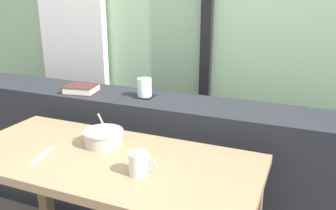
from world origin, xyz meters
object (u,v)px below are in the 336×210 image
breakfast_table (107,181)px  coaster_square (145,96)px  ceramic_mug (140,164)px  juice_glass (144,88)px  soup_bowl (104,138)px  fork_utensil (42,156)px  closed_book (81,89)px

breakfast_table → coaster_square: (-0.10, 0.56, 0.21)m
ceramic_mug → juice_glass: bearing=114.9°
soup_bowl → ceramic_mug: 0.32m
soup_bowl → fork_utensil: (-0.17, -0.20, -0.03)m
coaster_square → closed_book: closed_book is taller
coaster_square → juice_glass: size_ratio=1.00×
juice_glass → coaster_square: bearing=0.0°
coaster_square → fork_utensil: 0.68m
soup_bowl → ceramic_mug: (0.27, -0.18, 0.01)m
closed_book → fork_utensil: closed_book is taller
fork_utensil → coaster_square: bearing=63.7°
breakfast_table → soup_bowl: soup_bowl is taller
coaster_square → ceramic_mug: (0.29, -0.63, -0.06)m
breakfast_table → closed_book: bearing=133.6°
coaster_square → ceramic_mug: size_ratio=0.88×
breakfast_table → ceramic_mug: (0.20, -0.07, 0.15)m
breakfast_table → closed_book: size_ratio=6.33×
coaster_square → closed_book: size_ratio=0.50×
closed_book → ceramic_mug: size_ratio=1.78×
juice_glass → soup_bowl: 0.47m
breakfast_table → closed_book: (-0.48, 0.50, 0.23)m
closed_book → fork_utensil: (0.23, -0.60, -0.11)m
juice_glass → soup_bowl: juice_glass is taller
ceramic_mug → closed_book: bearing=139.7°
coaster_square → soup_bowl: 0.46m
closed_book → fork_utensil: size_ratio=1.18×
breakfast_table → soup_bowl: 0.19m
coaster_square → soup_bowl: soup_bowl is taller
soup_bowl → ceramic_mug: size_ratio=1.57×
coaster_square → juice_glass: 0.05m
juice_glass → fork_utensil: (-0.15, -0.66, -0.14)m
closed_book → soup_bowl: (0.40, -0.40, -0.08)m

